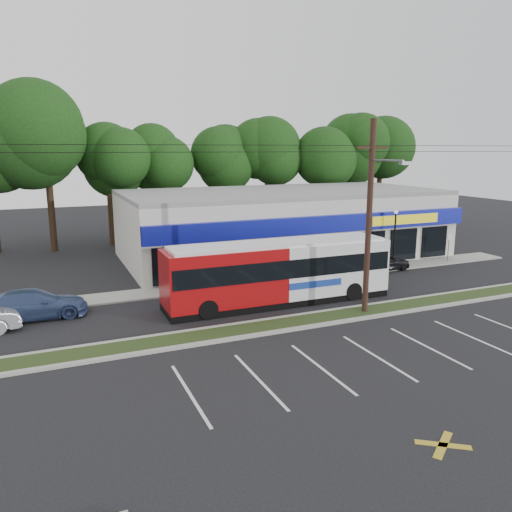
{
  "coord_description": "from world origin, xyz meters",
  "views": [
    {
      "loc": [
        -12.26,
        -19.93,
        8.53
      ],
      "look_at": [
        -1.56,
        5.0,
        2.69
      ],
      "focal_mm": 35.0,
      "sensor_mm": 36.0,
      "label": 1
    }
  ],
  "objects_px": {
    "sign_post": "(449,242)",
    "car_blue": "(34,304)",
    "car_dark": "(384,262)",
    "pedestrian_a": "(292,268)",
    "utility_pole": "(367,212)",
    "pedestrian_b": "(380,263)",
    "lamp_post": "(395,232)",
    "metrobus": "(279,271)"
  },
  "relations": [
    {
      "from": "car_dark",
      "to": "pedestrian_a",
      "type": "distance_m",
      "value": 7.23
    },
    {
      "from": "lamp_post",
      "to": "pedestrian_a",
      "type": "height_order",
      "value": "lamp_post"
    },
    {
      "from": "utility_pole",
      "to": "metrobus",
      "type": "xyz_separation_m",
      "value": [
        -3.21,
        3.57,
        -3.56
      ]
    },
    {
      "from": "car_blue",
      "to": "car_dark",
      "type": "bearing_deg",
      "value": -85.78
    },
    {
      "from": "sign_post",
      "to": "car_blue",
      "type": "distance_m",
      "value": 29.14
    },
    {
      "from": "utility_pole",
      "to": "car_dark",
      "type": "distance_m",
      "value": 11.2
    },
    {
      "from": "car_blue",
      "to": "lamp_post",
      "type": "bearing_deg",
      "value": -84.81
    },
    {
      "from": "lamp_post",
      "to": "sign_post",
      "type": "xyz_separation_m",
      "value": [
        5.0,
        -0.23,
        -1.12
      ]
    },
    {
      "from": "utility_pole",
      "to": "sign_post",
      "type": "relative_size",
      "value": 22.47
    },
    {
      "from": "sign_post",
      "to": "pedestrian_b",
      "type": "relative_size",
      "value": 1.4
    },
    {
      "from": "lamp_post",
      "to": "pedestrian_b",
      "type": "xyz_separation_m",
      "value": [
        -2.0,
        -1.11,
        -1.88
      ]
    },
    {
      "from": "pedestrian_b",
      "to": "car_dark",
      "type": "bearing_deg",
      "value": -136.01
    },
    {
      "from": "pedestrian_a",
      "to": "lamp_post",
      "type": "bearing_deg",
      "value": 164.02
    },
    {
      "from": "sign_post",
      "to": "car_dark",
      "type": "bearing_deg",
      "value": -177.62
    },
    {
      "from": "utility_pole",
      "to": "car_dark",
      "type": "height_order",
      "value": "utility_pole"
    },
    {
      "from": "metrobus",
      "to": "pedestrian_b",
      "type": "relative_size",
      "value": 8.25
    },
    {
      "from": "sign_post",
      "to": "pedestrian_a",
      "type": "bearing_deg",
      "value": -179.68
    },
    {
      "from": "lamp_post",
      "to": "pedestrian_a",
      "type": "distance_m",
      "value": 8.65
    },
    {
      "from": "utility_pole",
      "to": "pedestrian_a",
      "type": "height_order",
      "value": "utility_pole"
    },
    {
      "from": "car_blue",
      "to": "pedestrian_b",
      "type": "distance_m",
      "value": 22.1
    },
    {
      "from": "sign_post",
      "to": "metrobus",
      "type": "height_order",
      "value": "metrobus"
    },
    {
      "from": "car_blue",
      "to": "utility_pole",
      "type": "bearing_deg",
      "value": -109.96
    },
    {
      "from": "pedestrian_a",
      "to": "pedestrian_b",
      "type": "bearing_deg",
      "value": 154.82
    },
    {
      "from": "metrobus",
      "to": "car_blue",
      "type": "relative_size",
      "value": 2.51
    },
    {
      "from": "car_blue",
      "to": "pedestrian_b",
      "type": "xyz_separation_m",
      "value": [
        22.09,
        0.69,
        0.04
      ]
    },
    {
      "from": "utility_pole",
      "to": "pedestrian_a",
      "type": "xyz_separation_m",
      "value": [
        -0.28,
        7.57,
        -4.6
      ]
    },
    {
      "from": "pedestrian_b",
      "to": "pedestrian_a",
      "type": "bearing_deg",
      "value": -1.9
    },
    {
      "from": "sign_post",
      "to": "utility_pole",
      "type": "bearing_deg",
      "value": -149.85
    },
    {
      "from": "lamp_post",
      "to": "car_dark",
      "type": "height_order",
      "value": "lamp_post"
    },
    {
      "from": "sign_post",
      "to": "metrobus",
      "type": "bearing_deg",
      "value": -166.03
    },
    {
      "from": "lamp_post",
      "to": "car_dark",
      "type": "relative_size",
      "value": 1.09
    },
    {
      "from": "utility_pole",
      "to": "car_blue",
      "type": "bearing_deg",
      "value": 159.12
    },
    {
      "from": "car_blue",
      "to": "sign_post",
      "type": "bearing_deg",
      "value": -85.98
    },
    {
      "from": "car_blue",
      "to": "pedestrian_b",
      "type": "relative_size",
      "value": 3.28
    },
    {
      "from": "car_dark",
      "to": "utility_pole",
      "type": "bearing_deg",
      "value": 134.41
    },
    {
      "from": "metrobus",
      "to": "car_dark",
      "type": "bearing_deg",
      "value": 21.26
    },
    {
      "from": "pedestrian_b",
      "to": "sign_post",
      "type": "bearing_deg",
      "value": -167.53
    },
    {
      "from": "metrobus",
      "to": "car_blue",
      "type": "distance_m",
      "value": 13.0
    },
    {
      "from": "pedestrian_b",
      "to": "utility_pole",
      "type": "bearing_deg",
      "value": 52.9
    },
    {
      "from": "sign_post",
      "to": "pedestrian_a",
      "type": "distance_m",
      "value": 13.47
    },
    {
      "from": "car_dark",
      "to": "pedestrian_b",
      "type": "bearing_deg",
      "value": 126.37
    },
    {
      "from": "car_dark",
      "to": "pedestrian_a",
      "type": "relative_size",
      "value": 2.4
    }
  ]
}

